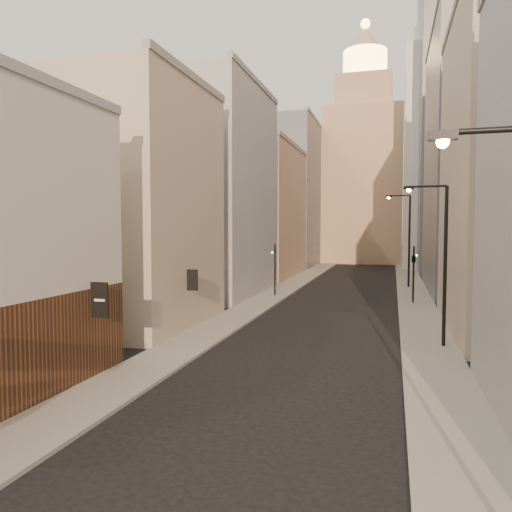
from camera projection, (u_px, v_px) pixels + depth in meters
The scene contains 14 objects.
sidewalk_left at pixel (298, 281), 60.29m from camera, with size 3.00×140.00×0.15m, color gray.
sidewalk_right at pixel (410, 284), 56.85m from camera, with size 3.00×140.00×0.15m, color gray.
left_bldg_beige at pixel (138, 207), 33.36m from camera, with size 8.00×12.00×16.00m, color #B3A38C.
left_bldg_grey at pixel (219, 192), 48.64m from camera, with size 8.00×16.00×20.00m, color gray.
left_bldg_tan at pixel (264, 213), 66.06m from camera, with size 8.00×18.00×17.00m, color tan.
left_bldg_wingrid at pixel (293, 195), 85.10m from camera, with size 8.00×20.00×24.00m, color gray.
right_bldg_wingrid at pixel (472, 163), 49.82m from camera, with size 8.00×20.00×26.00m, color gray.
highrise at pixel (489, 99), 74.44m from camera, with size 21.00×23.00×51.20m.
clock_tower at pixel (364, 168), 93.41m from camera, with size 14.00×14.00×44.90m.
white_tower at pixel (431, 149), 76.97m from camera, with size 8.00×8.00×41.50m.
streetlamp_mid at pixel (441, 256), 27.09m from camera, with size 2.34×0.43×8.92m.
streetlamp_far at pixel (407, 235), 53.75m from camera, with size 2.64×0.53×10.07m.
traffic_light_left at pixel (275, 259), 47.15m from camera, with size 0.57×0.48×5.00m.
traffic_light_right at pixel (414, 260), 42.63m from camera, with size 0.74×0.74×5.00m.
Camera 1 is at (4.48, -4.21, 6.67)m, focal length 35.00 mm.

